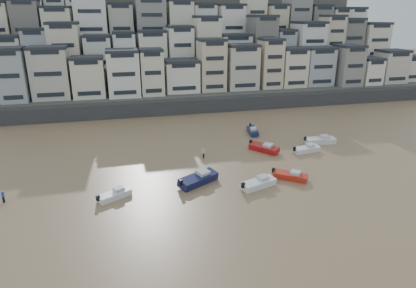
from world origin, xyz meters
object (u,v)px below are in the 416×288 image
object	(u,v)px
person_blue	(3,196)
person_pink	(204,153)
boat_j	(114,194)
boat_e	(264,147)
boat_c	(198,178)
boat_i	(253,130)
boat_a	(258,182)
boat_g	(320,139)
boat_d	(307,148)
boat_b	(290,175)

from	to	relation	value
person_blue	person_pink	world-z (taller)	same
boat_j	boat_e	bearing A→B (deg)	-4.76
boat_j	boat_c	bearing A→B (deg)	-21.30
boat_i	person_pink	world-z (taller)	person_pink
boat_e	boat_j	bearing A→B (deg)	-101.08
boat_a	boat_e	xyz separation A→B (m)	(6.39, 13.69, 0.02)
boat_a	boat_g	size ratio (longest dim) A/B	0.94
boat_g	boat_d	xyz separation A→B (m)	(-4.86, -3.68, -0.11)
boat_j	boat_b	size ratio (longest dim) A/B	0.92
boat_g	boat_a	bearing A→B (deg)	-133.89
boat_g	boat_b	bearing A→B (deg)	-126.27
boat_a	boat_g	xyz separation A→B (m)	(18.67, 15.15, 0.06)
boat_c	boat_d	distance (m)	23.55
boat_b	boat_e	bearing A→B (deg)	125.64
boat_b	person_pink	world-z (taller)	person_pink
boat_a	boat_j	world-z (taller)	boat_a
boat_j	boat_d	world-z (taller)	boat_d
boat_i	boat_d	bearing A→B (deg)	33.89
boat_d	person_pink	distance (m)	18.97
boat_g	person_blue	size ratio (longest dim) A/B	3.72
boat_j	boat_i	world-z (taller)	boat_i
person_pink	boat_j	bearing A→B (deg)	-142.48
boat_i	boat_e	size ratio (longest dim) A/B	0.92
boat_c	boat_d	world-z (taller)	boat_c
boat_e	boat_g	bearing A→B (deg)	61.37
boat_b	person_blue	world-z (taller)	person_blue
boat_g	boat_e	bearing A→B (deg)	-166.20
boat_i	person_blue	xyz separation A→B (m)	(-43.00, -20.13, 0.09)
boat_i	boat_a	bearing A→B (deg)	-8.86
boat_d	boat_j	bearing A→B (deg)	-172.95
boat_c	boat_j	xyz separation A→B (m)	(-12.15, -1.66, -0.27)
person_pink	boat_e	bearing A→B (deg)	1.57
boat_a	boat_g	world-z (taller)	boat_g
boat_b	boat_j	bearing A→B (deg)	-141.65
boat_j	person_blue	distance (m)	14.72
boat_j	boat_e	xyz separation A→B (m)	(26.80, 12.10, 0.14)
boat_j	boat_d	xyz separation A→B (m)	(34.22, 9.87, 0.07)
boat_g	boat_b	size ratio (longest dim) A/B	1.16
person_pink	person_blue	bearing A→B (deg)	-162.64
boat_e	person_pink	xyz separation A→B (m)	(-11.45, -0.31, 0.03)
boat_c	person_blue	size ratio (longest dim) A/B	4.09
boat_a	person_pink	size ratio (longest dim) A/B	3.48
boat_b	boat_c	bearing A→B (deg)	-148.70
boat_d	boat_b	bearing A→B (deg)	-137.87
person_pink	boat_b	bearing A→B (deg)	-47.93
boat_d	boat_g	bearing A→B (deg)	28.10
boat_a	boat_j	size ratio (longest dim) A/B	1.18
boat_c	boat_g	xyz separation A→B (m)	(26.94, 11.90, -0.09)
boat_a	boat_e	world-z (taller)	boat_e
boat_i	boat_e	xyz separation A→B (m)	(-1.69, -10.48, 0.06)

